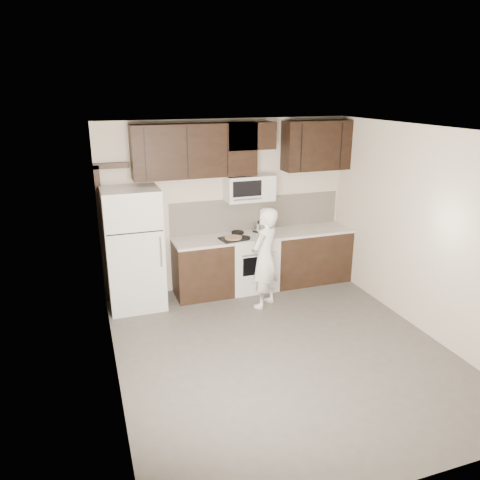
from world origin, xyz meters
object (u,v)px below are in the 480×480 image
microwave (249,188)px  stove (251,261)px  person (265,258)px  refrigerator (134,249)px

microwave → stove: bearing=-89.9°
stove → person: person is taller
stove → microwave: 1.20m
microwave → refrigerator: microwave is taller
stove → person: (-0.04, -0.68, 0.30)m
microwave → refrigerator: bearing=-174.9°
refrigerator → person: bearing=-19.3°
stove → person: 0.75m
stove → microwave: (-0.00, 0.12, 1.19)m
person → refrigerator: bearing=-56.9°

